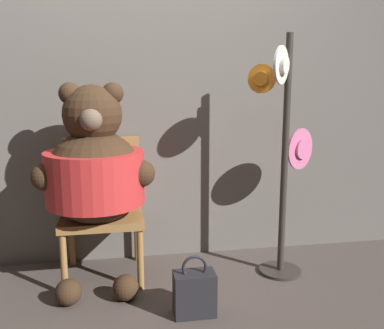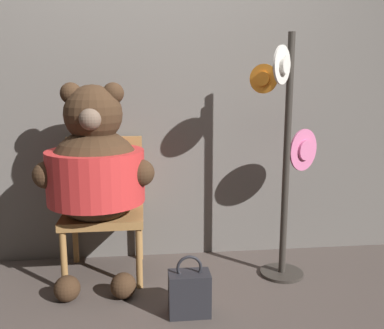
% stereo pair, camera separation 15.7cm
% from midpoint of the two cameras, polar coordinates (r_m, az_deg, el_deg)
% --- Properties ---
extents(ground_plane, '(14.00, 14.00, 0.00)m').
position_cam_midpoint_polar(ground_plane, '(2.69, -3.47, -16.90)').
color(ground_plane, '#4C423D').
extents(wall_back, '(8.00, 0.10, 2.61)m').
position_cam_midpoint_polar(wall_back, '(3.02, -4.43, 11.89)').
color(wall_back, '#66605B').
rests_on(wall_back, ground_plane).
extents(chair, '(0.51, 0.50, 0.89)m').
position_cam_midpoint_polar(chair, '(2.89, -10.07, -4.87)').
color(chair, '#9E703D').
rests_on(chair, ground_plane).
extents(teddy_bear, '(0.72, 0.64, 1.25)m').
position_cam_midpoint_polar(teddy_bear, '(2.67, -11.12, -0.71)').
color(teddy_bear, '#3D2819').
rests_on(teddy_bear, ground_plane).
extents(hat_display_rack, '(0.47, 0.36, 1.55)m').
position_cam_midpoint_polar(hat_display_rack, '(2.78, 14.09, 0.71)').
color(hat_display_rack, '#332D28').
rests_on(hat_display_rack, ground_plane).
extents(handbag_on_ground, '(0.23, 0.14, 0.34)m').
position_cam_midpoint_polar(handbag_on_ground, '(2.43, 1.59, -16.73)').
color(handbag_on_ground, '#232328').
rests_on(handbag_on_ground, ground_plane).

